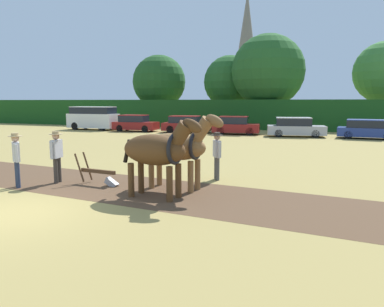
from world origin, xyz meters
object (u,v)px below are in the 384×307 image
(tree_center_left, at_px, (268,71))
(parked_car_center_left, at_px, (186,124))
(plow, at_px, (101,175))
(parked_van, at_px, (93,118))
(parked_car_center, at_px, (235,126))
(tree_far_left, at_px, (159,82))
(tree_left, at_px, (230,82))
(parked_car_center_right, at_px, (295,127))
(farmer_at_plow, at_px, (57,152))
(farmer_onlooker_left, at_px, (16,155))
(parked_car_right, at_px, (367,129))
(draft_horse_lead_right, at_px, (178,147))
(parked_car_left, at_px, (135,123))
(draft_horse_lead_left, at_px, (157,150))
(church_spire, at_px, (246,52))
(farmer_beside_team, at_px, (217,152))

(tree_center_left, xyz_separation_m, parked_car_center_left, (-5.67, -8.50, -5.12))
(plow, relative_size, parked_van, 0.33)
(parked_car_center_left, bearing_deg, parked_car_center, -9.72)
(tree_far_left, distance_m, parked_car_center_left, 12.61)
(tree_left, xyz_separation_m, parked_car_center_right, (8.28, -11.16, -4.18))
(farmer_at_plow, relative_size, farmer_onlooker_left, 1.00)
(plow, bearing_deg, parked_car_center_left, 109.35)
(farmer_onlooker_left, xyz_separation_m, parked_car_right, (11.84, 21.35, -0.36))
(tree_far_left, distance_m, farmer_onlooker_left, 33.05)
(draft_horse_lead_right, height_order, parked_van, draft_horse_lead_right)
(farmer_onlooker_left, xyz_separation_m, parked_car_left, (-7.68, 21.46, -0.32))
(draft_horse_lead_left, distance_m, parked_car_left, 24.48)
(church_spire, height_order, farmer_beside_team, church_spire)
(tree_center_left, distance_m, parked_car_center_right, 11.11)
(draft_horse_lead_left, bearing_deg, parked_car_center, 103.67)
(tree_far_left, bearing_deg, farmer_beside_team, -60.86)
(tree_far_left, distance_m, parked_car_center_right, 19.87)
(parked_car_center_right, bearing_deg, parked_car_center_left, 165.97)
(plow, relative_size, farmer_at_plow, 0.93)
(tree_left, bearing_deg, parked_car_left, -119.22)
(farmer_at_plow, relative_size, parked_car_center_right, 0.38)
(farmer_onlooker_left, bearing_deg, tree_left, 43.88)
(draft_horse_lead_right, xyz_separation_m, parked_car_center_left, (-7.67, 20.24, -0.64))
(tree_left, distance_m, parked_car_center, 12.05)
(tree_center_left, distance_m, plow, 29.60)
(parked_car_center_right, height_order, parked_car_right, parked_car_center_right)
(farmer_at_plow, relative_size, parked_van, 0.36)
(parked_car_center, bearing_deg, parked_car_left, 173.25)
(tree_far_left, distance_m, tree_center_left, 12.88)
(plow, height_order, farmer_beside_team, farmer_beside_team)
(church_spire, bearing_deg, parked_car_left, -93.21)
(parked_car_center_left, bearing_deg, draft_horse_lead_left, -77.07)
(plow, distance_m, parked_van, 25.24)
(church_spire, height_order, plow, church_spire)
(draft_horse_lead_left, distance_m, farmer_onlooker_left, 4.84)
(draft_horse_lead_left, xyz_separation_m, parked_car_center, (-3.01, 21.15, -0.65))
(farmer_beside_team, height_order, parked_car_center, farmer_beside_team)
(church_spire, relative_size, farmer_beside_team, 13.05)
(draft_horse_lead_left, xyz_separation_m, parked_car_center_right, (1.88, 20.78, -0.66))
(church_spire, bearing_deg, parked_car_right, -64.81)
(farmer_onlooker_left, height_order, parked_car_right, farmer_onlooker_left)
(farmer_onlooker_left, bearing_deg, parked_car_center_right, 23.54)
(church_spire, height_order, draft_horse_lead_left, church_spire)
(parked_van, bearing_deg, tree_far_left, 74.99)
(tree_far_left, bearing_deg, parked_car_center, -39.80)
(tree_far_left, distance_m, parked_car_center, 15.78)
(farmer_beside_team, bearing_deg, plow, -176.52)
(draft_horse_lead_right, bearing_deg, parked_car_left, 127.97)
(tree_left, height_order, parked_van, tree_left)
(plow, bearing_deg, farmer_onlooker_left, -146.28)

